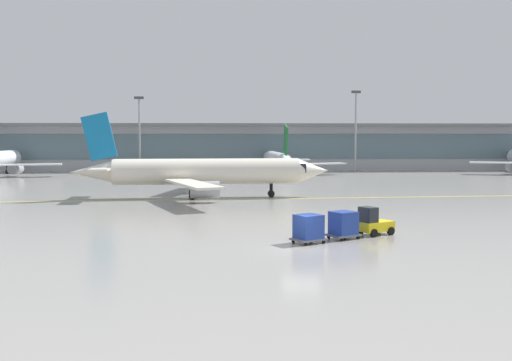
% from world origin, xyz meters
% --- Properties ---
extents(ground_plane, '(400.00, 400.00, 0.00)m').
position_xyz_m(ground_plane, '(0.00, 0.00, 0.00)').
color(ground_plane, gray).
extents(taxiway_centreline_stripe, '(109.84, 6.61, 0.01)m').
position_xyz_m(taxiway_centreline_stripe, '(-6.76, 29.56, 0.00)').
color(taxiway_centreline_stripe, yellow).
rests_on(taxiway_centreline_stripe, ground_plane).
extents(terminal_concourse, '(192.29, 11.00, 9.60)m').
position_xyz_m(terminal_concourse, '(0.00, 87.08, 4.92)').
color(terminal_concourse, '#B2B7BC').
rests_on(terminal_concourse, ground_plane).
extents(gate_airplane_1, '(25.50, 27.42, 9.09)m').
position_xyz_m(gate_airplane_1, '(5.05, 70.44, 2.73)').
color(gate_airplane_1, silver).
rests_on(gate_airplane_1, ground_plane).
extents(taxiing_regional_jet, '(29.95, 27.82, 9.92)m').
position_xyz_m(taxiing_regional_jet, '(-7.15, 31.54, 2.98)').
color(taxiing_regional_jet, silver).
rests_on(taxiing_regional_jet, ground_plane).
extents(baggage_tug, '(2.95, 2.55, 2.10)m').
position_xyz_m(baggage_tug, '(5.93, 4.71, 0.89)').
color(baggage_tug, yellow).
rests_on(baggage_tug, ground_plane).
extents(cargo_dolly_lead, '(2.62, 2.43, 1.94)m').
position_xyz_m(cargo_dolly_lead, '(3.42, 3.28, 1.05)').
color(cargo_dolly_lead, '#595B60').
rests_on(cargo_dolly_lead, ground_plane).
extents(cargo_dolly_trailing, '(2.62, 2.43, 1.94)m').
position_xyz_m(cargo_dolly_trailing, '(0.72, 1.74, 1.05)').
color(cargo_dolly_trailing, '#595B60').
rests_on(cargo_dolly_trailing, ground_plane).
extents(apron_light_mast_1, '(1.80, 0.36, 14.61)m').
position_xyz_m(apron_light_mast_1, '(-20.69, 78.05, 8.00)').
color(apron_light_mast_1, gray).
rests_on(apron_light_mast_1, ground_plane).
extents(apron_light_mast_2, '(1.80, 0.36, 15.87)m').
position_xyz_m(apron_light_mast_2, '(21.10, 77.57, 8.63)').
color(apron_light_mast_2, gray).
rests_on(apron_light_mast_2, ground_plane).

